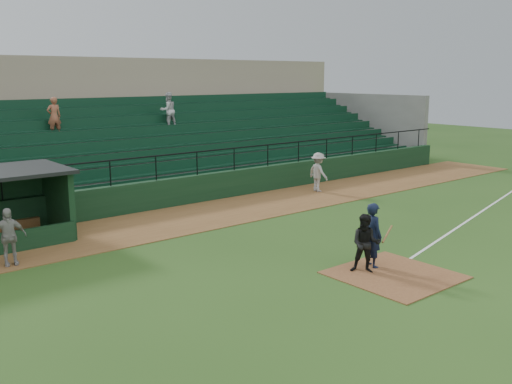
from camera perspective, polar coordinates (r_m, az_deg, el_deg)
ground at (r=16.90m, az=10.92°, el=-7.29°), size 90.00×90.00×0.00m
warning_track at (r=22.61m, az=-4.84°, el=-2.26°), size 40.00×4.00×0.03m
home_plate_dirt at (r=16.31m, az=13.65°, el=-8.05°), size 3.00×3.00×0.03m
foul_line at (r=23.96m, az=21.04°, el=-2.24°), size 17.49×4.44×0.01m
stadium_structure at (r=29.48m, az=-14.35°, el=5.17°), size 38.00×13.08×6.40m
batter_at_plate at (r=16.61m, az=11.59°, el=-4.25°), size 1.09×0.77×1.88m
umpire at (r=16.13m, az=10.90°, el=-5.09°), size 1.00×1.03×1.67m
runner at (r=26.96m, az=6.24°, el=1.99°), size 0.80×1.25×1.84m
dugout_player_a at (r=17.85m, az=-23.51°, el=-4.12°), size 1.03×0.52×1.68m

